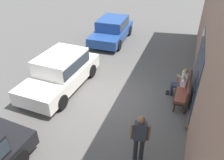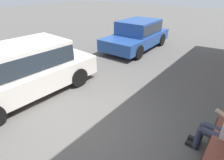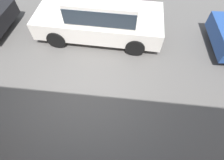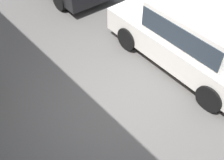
{
  "view_description": "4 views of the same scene",
  "coord_description": "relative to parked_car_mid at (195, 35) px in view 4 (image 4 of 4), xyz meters",
  "views": [
    {
      "loc": [
        6.93,
        2.6,
        5.65
      ],
      "look_at": [
        0.02,
        0.07,
        0.93
      ],
      "focal_mm": 35.0,
      "sensor_mm": 36.0,
      "label": 1
    },
    {
      "loc": [
        1.98,
        2.6,
        2.97
      ],
      "look_at": [
        -0.9,
        0.28,
        0.98
      ],
      "focal_mm": 28.0,
      "sensor_mm": 36.0,
      "label": 2
    },
    {
      "loc": [
        -1.01,
        2.6,
        4.37
      ],
      "look_at": [
        -0.76,
        0.31,
        0.96
      ],
      "focal_mm": 28.0,
      "sensor_mm": 36.0,
      "label": 3
    },
    {
      "loc": [
        -2.9,
        2.6,
        4.76
      ],
      "look_at": [
        -0.0,
        0.11,
        0.88
      ],
      "focal_mm": 45.0,
      "sensor_mm": 36.0,
      "label": 4
    }
  ],
  "objects": [
    {
      "name": "parked_car_mid",
      "position": [
        0.0,
        0.0,
        0.0
      ],
      "size": [
        4.28,
        2.01,
        1.55
      ],
      "color": "white",
      "rests_on": "ground_plane"
    },
    {
      "name": "ground_plane",
      "position": [
        0.11,
        2.37,
        -0.83
      ],
      "size": [
        60.0,
        60.0,
        0.0
      ],
      "primitive_type": "plane",
      "color": "#565451"
    }
  ]
}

